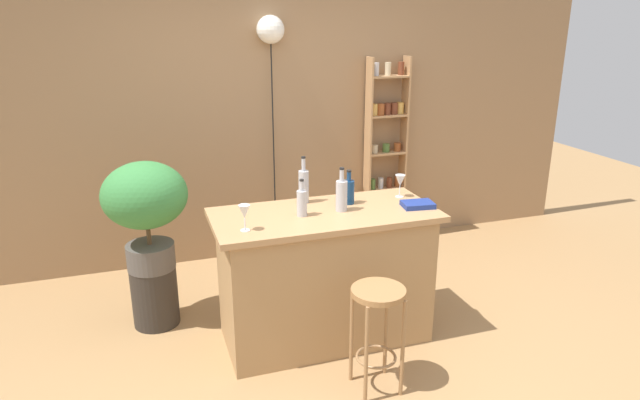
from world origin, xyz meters
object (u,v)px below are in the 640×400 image
object	(u,v)px
wine_glass_left	(244,212)
cookbook	(418,205)
bottle_olive_oil	(304,185)
bottle_wine_red	(349,191)
bar_stool	(378,316)
potted_plant	(145,203)
spice_shelf	(386,147)
pendant_globe_light	(271,32)
bottle_vinegar	(302,202)
bottle_soda_blue	(342,195)
plant_stool	(155,296)
wine_glass_center	(400,181)

from	to	relation	value
wine_glass_left	cookbook	size ratio (longest dim) A/B	0.78
bottle_olive_oil	bottle_wine_red	distance (m)	0.31
bottle_wine_red	wine_glass_left	bearing A→B (deg)	-160.24
bar_stool	bottle_wine_red	xyz separation A→B (m)	(0.11, 0.77, 0.53)
bottle_olive_oil	cookbook	world-z (taller)	bottle_olive_oil
potted_plant	bottle_olive_oil	world-z (taller)	bottle_olive_oil
spice_shelf	wine_glass_left	xyz separation A→B (m)	(-1.71, -1.67, 0.09)
pendant_globe_light	bottle_vinegar	bearing A→B (deg)	-97.34
potted_plant	bottle_wine_red	xyz separation A→B (m)	(1.34, -0.44, 0.09)
wine_glass_left	cookbook	distance (m)	1.21
bar_stool	bottle_soda_blue	size ratio (longest dim) A/B	2.25
cookbook	plant_stool	bearing A→B (deg)	166.90
potted_plant	cookbook	world-z (taller)	potted_plant
spice_shelf	potted_plant	world-z (taller)	spice_shelf
wine_glass_left	bottle_vinegar	bearing A→B (deg)	19.68
wine_glass_left	pendant_globe_light	bearing A→B (deg)	70.45
potted_plant	bottle_olive_oil	bearing A→B (deg)	-16.93
bottle_olive_oil	cookbook	distance (m)	0.79
bottle_wine_red	bottle_vinegar	size ratio (longest dim) A/B	0.97
bottle_wine_red	cookbook	xyz separation A→B (m)	(0.42, -0.22, -0.07)
spice_shelf	bar_stool	bearing A→B (deg)	-115.60
bottle_olive_oil	bottle_soda_blue	world-z (taller)	bottle_olive_oil
pendant_globe_light	plant_stool	bearing A→B (deg)	-139.80
bottle_olive_oil	wine_glass_center	bearing A→B (deg)	-8.30
bottle_olive_oil	pendant_globe_light	bearing A→B (deg)	85.16
bottle_soda_blue	wine_glass_left	xyz separation A→B (m)	(-0.68, -0.16, 0.00)
spice_shelf	bottle_wine_red	distance (m)	1.67
spice_shelf	bottle_vinegar	xyz separation A→B (m)	(-1.30, -1.52, 0.07)
bar_stool	bottle_wine_red	world-z (taller)	bottle_wine_red
wine_glass_center	cookbook	xyz separation A→B (m)	(0.02, -0.24, -0.10)
bottle_olive_oil	bottle_soda_blue	xyz separation A→B (m)	(0.19, -0.25, -0.01)
bottle_olive_oil	wine_glass_left	bearing A→B (deg)	-140.92
plant_stool	bottle_soda_blue	world-z (taller)	bottle_soda_blue
bottle_vinegar	wine_glass_left	xyz separation A→B (m)	(-0.40, -0.14, 0.02)
potted_plant	bottle_olive_oil	size ratio (longest dim) A/B	2.39
potted_plant	wine_glass_center	size ratio (longest dim) A/B	4.78
bottle_soda_blue	pendant_globe_light	xyz separation A→B (m)	(-0.08, 1.55, 0.99)
bottle_vinegar	bottle_soda_blue	world-z (taller)	bottle_soda_blue
bottle_olive_oil	spice_shelf	bearing A→B (deg)	46.22
potted_plant	bottle_vinegar	distance (m)	1.12
wine_glass_left	bottle_olive_oil	bearing A→B (deg)	39.08
spice_shelf	potted_plant	distance (m)	2.45
wine_glass_center	bottle_vinegar	bearing A→B (deg)	-168.62
bottle_soda_blue	wine_glass_left	world-z (taller)	bottle_soda_blue
bar_stool	bottle_soda_blue	bearing A→B (deg)	89.23
bottle_wine_red	wine_glass_left	size ratio (longest dim) A/B	1.46
bottle_olive_oil	cookbook	xyz separation A→B (m)	(0.71, -0.34, -0.11)
wine_glass_left	wine_glass_center	distance (m)	1.22
bar_stool	bottle_wine_red	distance (m)	0.94
bottle_vinegar	spice_shelf	bearing A→B (deg)	49.44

